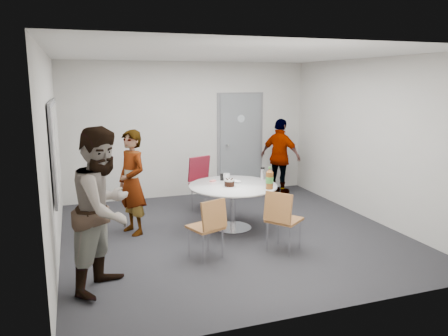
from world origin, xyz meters
name	(u,v)px	position (x,y,z in m)	size (l,w,h in m)	color
floor	(231,234)	(0.00, 0.00, 0.00)	(5.00, 5.00, 0.00)	black
ceiling	(232,54)	(0.00, 0.00, 2.70)	(5.00, 5.00, 0.00)	silver
wall_back	(189,130)	(0.00, 2.50, 1.35)	(5.00, 5.00, 0.00)	beige
wall_left	(52,157)	(-2.50, 0.00, 1.35)	(5.00, 5.00, 0.00)	beige
wall_right	(372,140)	(2.50, 0.00, 1.35)	(5.00, 5.00, 0.00)	beige
wall_front	(322,185)	(0.00, -2.50, 1.35)	(5.00, 5.00, 0.00)	beige
door	(240,143)	(1.10, 2.48, 1.03)	(1.02, 0.17, 2.12)	slate
whiteboard	(55,147)	(-2.46, 0.20, 1.45)	(0.04, 1.90, 1.25)	slate
table	(235,190)	(0.13, 0.20, 0.63)	(1.38, 1.38, 1.06)	white
chair_near_left	(209,223)	(-0.62, -0.83, 0.50)	(0.51, 0.53, 0.83)	brown
chair_near_right	(281,215)	(0.38, -0.92, 0.53)	(0.60, 0.59, 0.87)	brown
chair_far	(203,178)	(-0.06, 1.33, 0.61)	(0.61, 0.64, 0.99)	maroon
person_main	(132,182)	(-1.42, 0.54, 0.81)	(0.59, 0.39, 1.61)	#A5C6EA
person_left	(104,209)	(-1.95, -1.19, 0.92)	(0.90, 0.70, 1.85)	white
person_right	(280,157)	(1.79, 1.95, 0.78)	(0.92, 0.38, 1.57)	black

